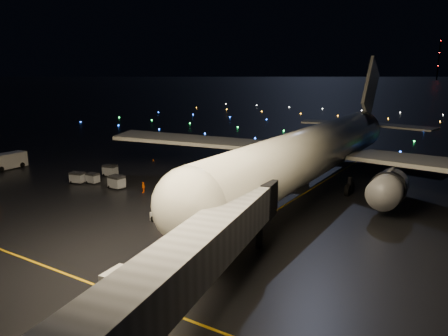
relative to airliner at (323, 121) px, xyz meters
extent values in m
plane|color=black|center=(-12.55, 272.23, -9.46)|extent=(2000.00, 2000.00, 0.00)
cube|color=#D29C0B|center=(-0.55, -12.77, -9.45)|extent=(0.25, 80.00, 0.02)
cube|color=silver|center=(-0.86, -37.15, -8.37)|extent=(4.81, 2.85, 2.19)
cube|color=silver|center=(-49.08, -17.19, -8.12)|extent=(2.51, 7.36, 2.69)
imported|color=orange|center=(-19.34, -16.05, -8.69)|extent=(0.69, 0.98, 1.55)
cone|color=orange|center=(-9.06, -7.65, -9.19)|extent=(0.56, 0.56, 0.53)
cone|color=orange|center=(-9.41, -4.91, -9.24)|extent=(0.41, 0.41, 0.45)
cone|color=orange|center=(-18.81, -9.25, -9.22)|extent=(0.56, 0.56, 0.48)
cone|color=orange|center=(-32.42, 0.75, -9.20)|extent=(0.49, 0.49, 0.52)
cylinder|color=black|center=(-72.55, 712.23, 22.54)|extent=(1.80, 1.80, 64.00)
cube|color=gray|center=(-24.05, -16.47, -8.53)|extent=(2.27, 1.65, 1.86)
cube|color=gray|center=(-30.47, -11.65, -8.58)|extent=(2.32, 1.83, 1.77)
cube|color=gray|center=(-29.23, -16.27, -8.70)|extent=(1.81, 1.27, 1.53)
cube|color=gray|center=(-31.15, -17.47, -8.62)|extent=(2.27, 1.85, 1.68)
camera|label=1|loc=(20.98, -58.80, 7.09)|focal=35.00mm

